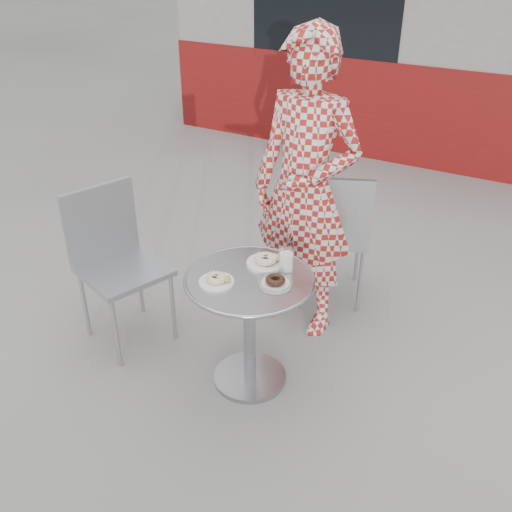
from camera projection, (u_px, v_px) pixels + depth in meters
The scene contains 9 objects.
ground at pixel (246, 377), 3.15m from camera, with size 60.00×60.00×0.00m, color #9E9B96.
bistro_table at pixel (249, 304), 2.88m from camera, with size 0.65×0.65×0.66m.
chair_far at pixel (331, 258), 3.71m from camera, with size 0.57×0.57×0.91m.
chair_left at pixel (126, 297), 3.32m from camera, with size 0.56×0.56×0.92m.
seated_person at pixel (306, 190), 3.17m from camera, with size 0.64×0.42×1.76m, color maroon.
plate_far at pixel (266, 261), 2.90m from camera, with size 0.20×0.20×0.05m.
plate_near at pixel (217, 280), 2.75m from camera, with size 0.17×0.17×0.05m.
plate_checker at pixel (275, 282), 2.74m from camera, with size 0.17×0.17×0.04m.
milk_cup at pixel (286, 261), 2.84m from camera, with size 0.07×0.07×0.12m.
Camera 1 is at (1.23, -2.04, 2.16)m, focal length 40.00 mm.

